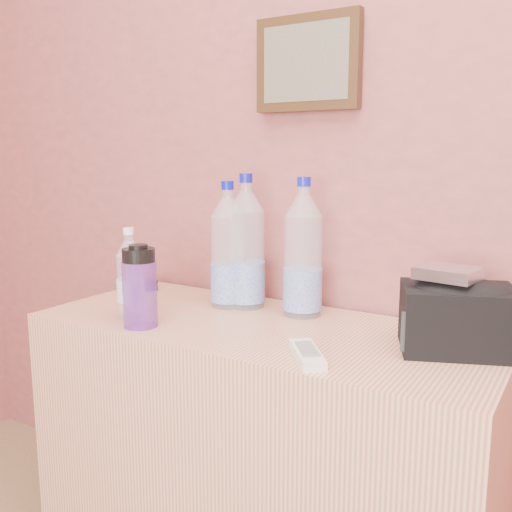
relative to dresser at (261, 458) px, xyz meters
The scene contains 11 objects.
picture_frame 1.06m from the dresser, 90.00° to the left, with size 0.30×0.03×0.25m, color #382311, non-canonical shape.
dresser is the anchor object (origin of this frame).
pet_large_a 0.56m from the dresser, 134.17° to the left, with size 0.10×0.10×0.37m.
pet_large_b 0.56m from the dresser, 147.87° to the left, with size 0.10×0.10×0.35m.
pet_large_c 0.55m from the dresser, 70.35° to the left, with size 0.10×0.10×0.37m.
pet_small 0.59m from the dresser, 160.23° to the right, with size 0.07×0.07×0.24m.
nalgene_bottle 0.56m from the dresser, 146.00° to the right, with size 0.08×0.08×0.21m.
sunglasses 0.66m from the dresser, 167.88° to the left, with size 0.12×0.05×0.03m, color black, non-canonical shape.
ac_remote 0.46m from the dresser, 37.90° to the right, with size 0.15×0.05×0.02m, color silver.
toiletry_bag 0.65m from the dresser, ahead, with size 0.24×0.17×0.16m, color black, non-canonical shape.
foil_packet 0.70m from the dresser, ahead, with size 0.12×0.10×0.03m, color white.
Camera 1 is at (0.18, 0.54, 1.16)m, focal length 40.00 mm.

